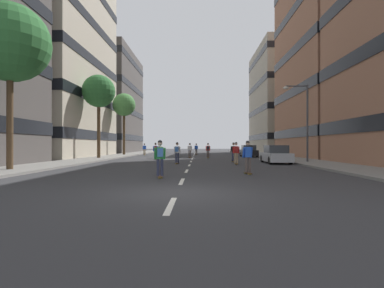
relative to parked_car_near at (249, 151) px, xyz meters
The scene contains 25 objects.
ground_plane 7.53m from the parked_car_near, 163.49° to the right, with size 161.97×161.97×0.00m, color #333335.
sidewalk_left 17.54m from the parked_car_near, behind, with size 3.81×74.24×0.14m, color gray.
sidewalk_right 3.40m from the parked_car_near, 21.82° to the left, with size 3.81×74.24×0.14m, color gray.
lane_markings 7.31m from the parked_car_near, behind, with size 0.16×62.20×0.01m.
building_left_mid 33.33m from the parked_car_near, behind, with size 17.74×18.51×36.57m.
building_left_far 35.85m from the parked_car_near, 144.51° to the left, with size 17.74×18.97×19.75m.
building_right_mid 18.29m from the parked_car_near, ahead, with size 17.74×16.37×24.92m.
building_right_far 26.23m from the parked_car_near, 55.49° to the left, with size 17.74×18.21×20.47m.
parked_car_near is the anchor object (origin of this frame).
parked_car_mid 13.59m from the parked_car_near, 90.00° to the right, with size 1.82×4.40×1.52m.
street_tree_near 19.31m from the parked_car_near, 164.86° to the left, with size 3.33×3.33×8.99m.
street_tree_mid 28.66m from the parked_car_near, 128.91° to the right, with size 4.53×4.53×9.66m.
street_tree_far 19.76m from the parked_car_near, 160.16° to the right, with size 3.56×3.56×9.12m.
streetlamp_right 14.04m from the parked_car_near, 80.02° to the right, with size 2.13×0.30×6.50m.
skater_0 8.12m from the parked_car_near, 158.53° to the right, with size 0.55×0.92×1.78m.
skater_1 13.36m from the parked_car_near, 145.60° to the right, with size 0.56×0.92×1.78m.
skater_2 26.14m from the parked_car_near, 108.50° to the right, with size 0.56×0.92×1.78m.
skater_3 15.98m from the parked_car_near, 157.17° to the left, with size 0.57×0.92×1.78m.
skater_4 12.36m from the parked_car_near, 105.61° to the right, with size 0.56×0.92×1.78m.
skater_5 16.67m from the parked_car_near, 119.62° to the right, with size 0.55×0.92×1.78m.
skater_6 15.28m from the parked_car_near, 103.14° to the right, with size 0.53×0.90×1.78m.
skater_7 11.74m from the parked_car_near, 160.20° to the right, with size 0.54×0.91×1.78m.
skater_8 6.32m from the parked_car_near, 148.22° to the right, with size 0.54×0.91×1.78m.
skater_9 9.75m from the parked_car_near, 134.70° to the left, with size 0.57×0.92×1.78m.
skater_10 23.24m from the parked_car_near, 99.59° to the right, with size 0.55×0.92×1.78m.
Camera 1 is at (0.72, -9.57, 1.55)m, focal length 27.78 mm.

